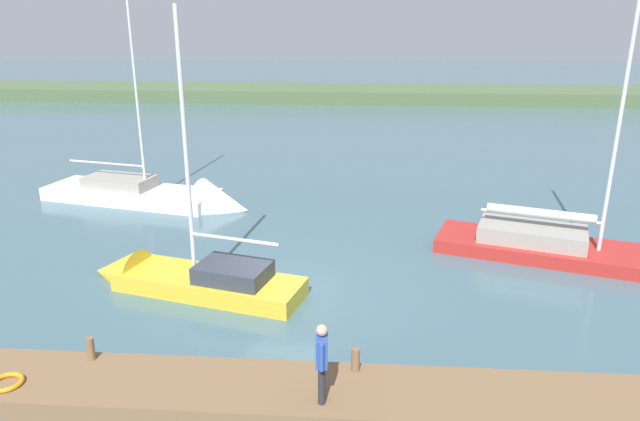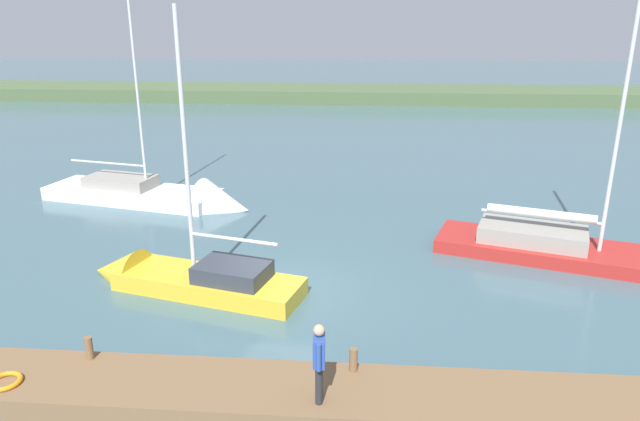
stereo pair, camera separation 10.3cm
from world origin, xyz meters
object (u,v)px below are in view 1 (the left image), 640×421
sailboat_mid_channel (164,201)px  person_on_dock (322,358)px  sailboat_behind_pier (180,281)px  sailboat_inner_slip (620,261)px  mooring_post_far (356,360)px  life_ring_buoy (6,382)px  mooring_post_near (91,349)px

sailboat_mid_channel → person_on_dock: bearing=-48.2°
sailboat_behind_pier → sailboat_mid_channel: bearing=-53.7°
sailboat_inner_slip → person_on_dock: size_ratio=6.75×
mooring_post_far → sailboat_inner_slip: size_ratio=0.05×
mooring_post_far → sailboat_inner_slip: 11.52m
sailboat_inner_slip → person_on_dock: sailboat_inner_slip is taller
mooring_post_far → sailboat_behind_pier: bearing=-43.5°
sailboat_mid_channel → sailboat_inner_slip: (-17.05, 5.42, 0.02)m
mooring_post_far → sailboat_behind_pier: 7.37m
life_ring_buoy → sailboat_behind_pier: sailboat_behind_pier is taller
mooring_post_near → sailboat_inner_slip: 16.17m
mooring_post_near → sailboat_behind_pier: (-0.34, -5.05, -0.79)m
life_ring_buoy → sailboat_mid_channel: 14.22m
mooring_post_near → person_on_dock: size_ratio=0.32×
sailboat_mid_channel → life_ring_buoy: bearing=-71.0°
mooring_post_near → sailboat_mid_channel: size_ratio=0.04×
mooring_post_near → life_ring_buoy: size_ratio=0.78×
mooring_post_far → life_ring_buoy: 7.03m
sailboat_inner_slip → person_on_dock: (9.17, 8.73, 1.50)m
mooring_post_near → person_on_dock: (-5.03, 1.04, 0.67)m
mooring_post_far → sailboat_mid_channel: 15.65m
mooring_post_far → sailboat_inner_slip: bearing=-138.0°
sailboat_behind_pier → sailboat_mid_channel: (3.19, -8.06, -0.06)m
life_ring_buoy → person_on_dock: (-6.33, 0.03, 0.88)m
sailboat_mid_channel → person_on_dock: 16.27m
life_ring_buoy → person_on_dock: person_on_dock is taller
life_ring_buoy → sailboat_inner_slip: bearing=-150.7°
person_on_dock → sailboat_inner_slip: bearing=-139.4°
person_on_dock → mooring_post_near: bearing=-14.7°
mooring_post_near → life_ring_buoy: bearing=38.0°
mooring_post_far → life_ring_buoy: bearing=8.3°
mooring_post_near → sailboat_behind_pier: 5.12m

